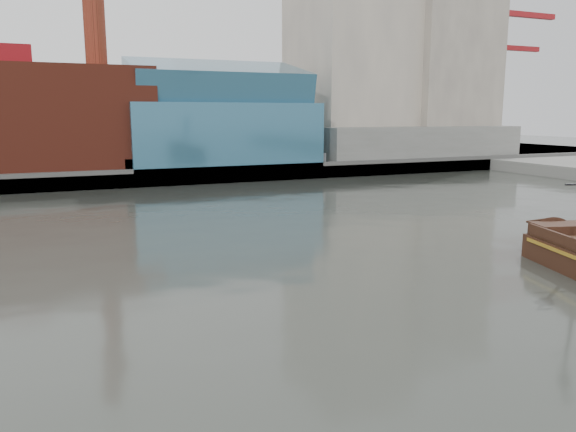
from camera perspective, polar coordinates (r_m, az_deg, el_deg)
name	(u,v)px	position (r m, az deg, el deg)	size (l,w,h in m)	color
ground	(454,346)	(27.21, 16.51, -12.52)	(400.00, 400.00, 0.00)	#2D302A
promenade_far	(137,163)	(112.60, -15.07, 5.24)	(220.00, 60.00, 2.00)	slate
seawall	(169,177)	(83.63, -12.03, 3.91)	(220.00, 1.00, 2.60)	#4C4C49
skyline	(167,32)	(106.74, -12.16, 17.78)	(149.00, 45.00, 62.00)	brown
crane_a	(495,74)	(139.01, 20.31, 13.35)	(22.50, 4.00, 32.25)	slate
crane_b	(495,92)	(152.68, 20.25, 11.70)	(19.10, 4.00, 26.25)	slate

